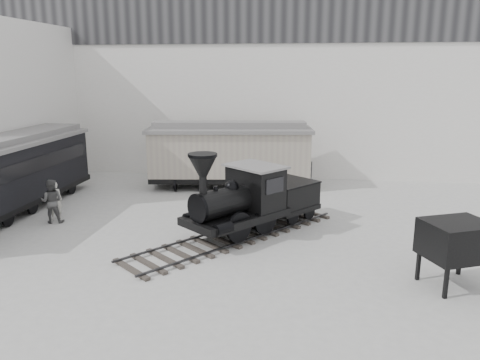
# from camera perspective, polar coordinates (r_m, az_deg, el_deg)

# --- Properties ---
(ground) EXTENTS (90.00, 90.00, 0.00)m
(ground) POSITION_cam_1_polar(r_m,az_deg,el_deg) (16.28, -4.98, -10.35)
(ground) COLOR #9E9E9B
(north_wall) EXTENTS (34.00, 2.51, 11.00)m
(north_wall) POSITION_cam_1_polar(r_m,az_deg,el_deg) (29.71, 1.40, 11.46)
(north_wall) COLOR silver
(north_wall) RESTS_ON ground
(locomotive) EXTENTS (7.94, 8.99, 3.49)m
(locomotive) POSITION_cam_1_polar(r_m,az_deg,el_deg) (18.86, 1.15, -2.79)
(locomotive) COLOR #3A342E
(locomotive) RESTS_ON ground
(boxcar) EXTENTS (9.39, 4.04, 3.72)m
(boxcar) POSITION_cam_1_polar(r_m,az_deg,el_deg) (26.23, -1.30, 3.29)
(boxcar) COLOR black
(boxcar) RESTS_ON ground
(passenger_coach) EXTENTS (2.86, 12.52, 3.34)m
(passenger_coach) POSITION_cam_1_polar(r_m,az_deg,el_deg) (23.50, -26.93, 0.38)
(passenger_coach) COLOR black
(passenger_coach) RESTS_ON ground
(visitor_a) EXTENTS (0.76, 0.70, 1.73)m
(visitor_a) POSITION_cam_1_polar(r_m,az_deg,el_deg) (22.29, -21.64, -2.34)
(visitor_a) COLOR beige
(visitor_a) RESTS_ON ground
(visitor_b) EXTENTS (1.07, 0.91, 1.92)m
(visitor_b) POSITION_cam_1_polar(r_m,az_deg,el_deg) (21.86, -21.97, -2.40)
(visitor_b) COLOR #464646
(visitor_b) RESTS_ON ground
(coal_hopper) EXTENTS (2.36, 2.18, 2.07)m
(coal_hopper) POSITION_cam_1_polar(r_m,az_deg,el_deg) (15.74, 24.86, -7.15)
(coal_hopper) COLOR black
(coal_hopper) RESTS_ON ground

